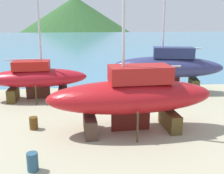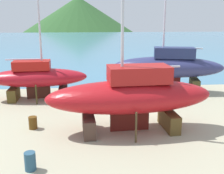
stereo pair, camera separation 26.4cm
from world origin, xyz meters
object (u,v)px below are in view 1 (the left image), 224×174
object	(u,v)px
sailboat_far_slipway	(37,78)
sailboat_small_center	(168,66)
barrel_rust_mid	(33,162)
barrel_tipped_center	(34,123)
sailboat_large_starboard	(132,95)

from	to	relation	value
sailboat_far_slipway	sailboat_small_center	distance (m)	11.94
sailboat_small_center	barrel_rust_mid	xyz separation A→B (m)	(-10.29, -13.00, -1.99)
barrel_tipped_center	sailboat_large_starboard	bearing A→B (deg)	-7.83
sailboat_large_starboard	barrel_tipped_center	bearing A→B (deg)	-11.09
sailboat_small_center	sailboat_large_starboard	world-z (taller)	sailboat_large_starboard
barrel_tipped_center	barrel_rust_mid	bearing A→B (deg)	-80.86
sailboat_small_center	sailboat_far_slipway	bearing A→B (deg)	18.64
sailboat_large_starboard	barrel_rust_mid	bearing A→B (deg)	34.52
sailboat_small_center	barrel_tipped_center	distance (m)	13.83
sailboat_far_slipway	barrel_tipped_center	xyz separation A→B (m)	(0.75, -6.58, -1.54)
sailboat_large_starboard	sailboat_small_center	bearing A→B (deg)	-122.46
sailboat_far_slipway	barrel_rust_mid	size ratio (longest dim) A/B	13.42
barrel_rust_mid	sailboat_far_slipway	bearing A→B (deg)	97.64
sailboat_large_starboard	barrel_rust_mid	world-z (taller)	sailboat_large_starboard
sailboat_large_starboard	barrel_tipped_center	size ratio (longest dim) A/B	21.07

